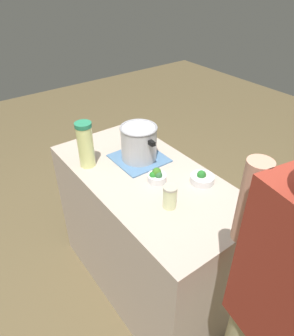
# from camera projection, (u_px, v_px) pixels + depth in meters

# --- Properties ---
(ground_plane) EXTENTS (8.00, 8.00, 0.00)m
(ground_plane) POSITION_uv_depth(u_px,v_px,m) (147.00, 279.00, 2.21)
(ground_plane) COLOR brown
(counter_slab) EXTENTS (1.21, 0.62, 0.91)m
(counter_slab) POSITION_uv_depth(u_px,v_px,m) (147.00, 234.00, 1.95)
(counter_slab) COLOR #B8A595
(counter_slab) RESTS_ON ground_plane
(dish_cloth) EXTENTS (0.29, 0.28, 0.01)m
(dish_cloth) POSITION_uv_depth(u_px,v_px,m) (139.00, 158.00, 1.83)
(dish_cloth) COLOR #4E759E
(dish_cloth) RESTS_ON counter_slab
(cooking_pot) EXTENTS (0.28, 0.21, 0.20)m
(cooking_pot) POSITION_uv_depth(u_px,v_px,m) (139.00, 142.00, 1.77)
(cooking_pot) COLOR #B7B7BC
(cooking_pot) RESTS_ON dish_cloth
(lemonade_pitcher) EXTENTS (0.09, 0.09, 0.27)m
(lemonade_pitcher) POSITION_uv_depth(u_px,v_px,m) (85.00, 145.00, 1.70)
(lemonade_pitcher) COLOR #E4EB8F
(lemonade_pitcher) RESTS_ON counter_slab
(mason_jar) EXTENTS (0.07, 0.07, 0.12)m
(mason_jar) POSITION_uv_depth(u_px,v_px,m) (170.00, 197.00, 1.45)
(mason_jar) COLOR beige
(mason_jar) RESTS_ON counter_slab
(broccoli_bowl_front) EXTENTS (0.13, 0.13, 0.07)m
(broccoli_bowl_front) POSITION_uv_depth(u_px,v_px,m) (202.00, 178.00, 1.63)
(broccoli_bowl_front) COLOR silver
(broccoli_bowl_front) RESTS_ON counter_slab
(broccoli_bowl_center) EXTENTS (0.10, 0.10, 0.08)m
(broccoli_bowl_center) POSITION_uv_depth(u_px,v_px,m) (157.00, 176.00, 1.63)
(broccoli_bowl_center) COLOR silver
(broccoli_bowl_center) RESTS_ON counter_slab
(person_cook) EXTENTS (0.50, 0.26, 1.63)m
(person_cook) POSITION_uv_depth(u_px,v_px,m) (281.00, 323.00, 1.02)
(person_cook) COLOR tan
(person_cook) RESTS_ON ground_plane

